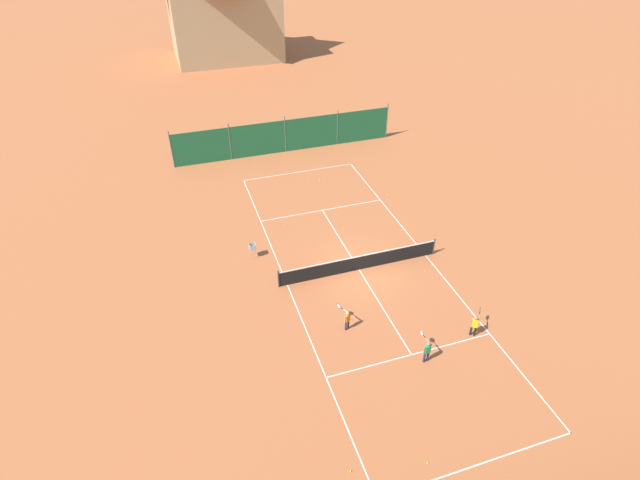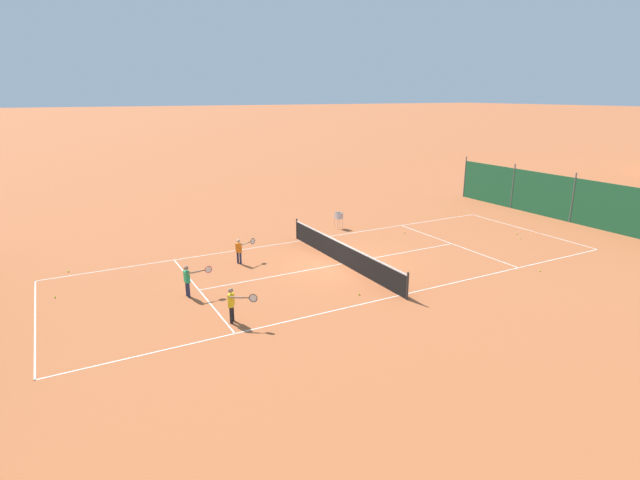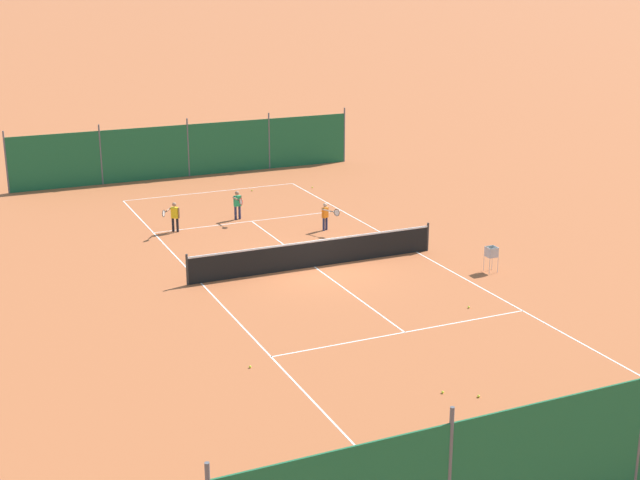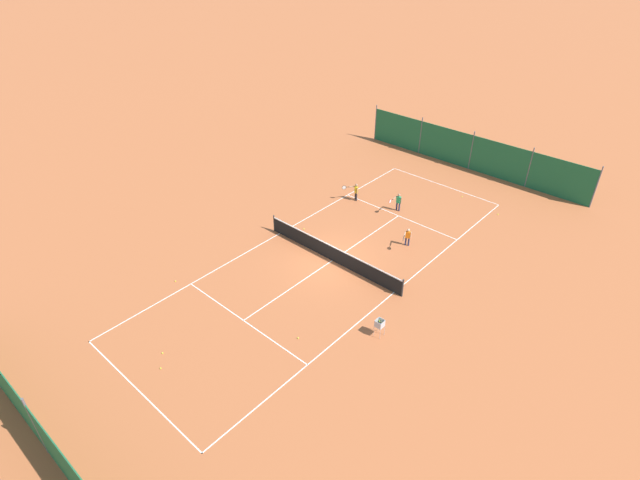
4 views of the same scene
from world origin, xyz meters
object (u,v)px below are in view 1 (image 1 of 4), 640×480
(tennis_ball_by_net_right, at_px, (285,224))
(tennis_ball_alley_left, at_px, (428,463))
(tennis_ball_by_net_left, at_px, (320,181))
(player_far_baseline, at_px, (475,324))
(tennis_net, at_px, (359,263))
(ball_hopper, at_px, (253,248))
(tennis_ball_service_box, at_px, (424,271))
(player_near_baseline, at_px, (347,318))
(tennis_ball_far_corner, at_px, (388,195))
(alpine_chalet, at_px, (223,5))
(tennis_ball_near_corner, at_px, (308,179))
(tennis_ball_mid_court, at_px, (351,471))
(player_far_service, at_px, (427,349))

(tennis_ball_by_net_right, distance_m, tennis_ball_alley_left, 16.83)
(tennis_ball_by_net_left, bearing_deg, player_far_baseline, -82.09)
(tennis_ball_alley_left, bearing_deg, tennis_ball_by_net_right, 93.19)
(tennis_net, bearing_deg, tennis_ball_by_net_right, 116.16)
(tennis_ball_by_net_left, height_order, ball_hopper, ball_hopper)
(tennis_ball_service_box, relative_size, tennis_ball_by_net_left, 1.00)
(tennis_ball_by_net_left, distance_m, ball_hopper, 9.59)
(player_far_baseline, relative_size, tennis_ball_alley_left, 18.14)
(tennis_ball_service_box, bearing_deg, tennis_net, 158.90)
(player_near_baseline, xyz_separation_m, ball_hopper, (-3.06, 6.87, 0.00))
(tennis_ball_far_corner, bearing_deg, tennis_ball_service_box, -100.45)
(ball_hopper, height_order, alpine_chalet, alpine_chalet)
(tennis_ball_alley_left, bearing_deg, tennis_ball_near_corner, 84.43)
(tennis_ball_by_net_right, bearing_deg, tennis_ball_near_corner, 58.98)
(player_far_baseline, distance_m, player_near_baseline, 5.97)
(tennis_ball_mid_court, bearing_deg, player_far_service, 37.10)
(player_near_baseline, height_order, tennis_ball_mid_court, player_near_baseline)
(player_near_baseline, bearing_deg, alpine_chalet, 87.16)
(tennis_ball_alley_left, height_order, tennis_ball_by_net_left, same)
(tennis_ball_mid_court, bearing_deg, ball_hopper, 92.90)
(player_far_baseline, relative_size, tennis_ball_by_net_right, 18.14)
(player_near_baseline, bearing_deg, tennis_ball_by_net_left, 76.89)
(player_far_baseline, xyz_separation_m, tennis_ball_alley_left, (-5.08, -5.10, -0.67))
(tennis_net, bearing_deg, player_far_baseline, -61.85)
(tennis_ball_far_corner, xyz_separation_m, ball_hopper, (-10.14, -3.87, 0.62))
(tennis_ball_by_net_right, bearing_deg, tennis_ball_service_box, -48.39)
(player_near_baseline, bearing_deg, tennis_ball_alley_left, -86.50)
(tennis_ball_by_net_right, bearing_deg, ball_hopper, -134.77)
(player_far_baseline, bearing_deg, tennis_ball_by_net_left, 97.91)
(player_far_baseline, height_order, tennis_ball_by_net_right, player_far_baseline)
(tennis_ball_by_net_left, bearing_deg, player_far_service, -92.06)
(tennis_ball_mid_court, bearing_deg, tennis_ball_by_net_right, 83.37)
(tennis_ball_alley_left, bearing_deg, tennis_net, 80.98)
(player_far_baseline, bearing_deg, tennis_net, 118.15)
(player_far_service, height_order, player_far_baseline, player_far_service)
(tennis_ball_alley_left, bearing_deg, player_far_baseline, 45.07)
(tennis_ball_alley_left, relative_size, alpine_chalet, 0.01)
(tennis_net, height_order, tennis_ball_mid_court, tennis_net)
(player_far_service, bearing_deg, tennis_ball_mid_court, -142.90)
(tennis_ball_far_corner, bearing_deg, tennis_ball_alley_left, -110.14)
(player_far_baseline, xyz_separation_m, tennis_ball_far_corner, (1.55, 12.98, -0.67))
(tennis_ball_by_net_right, distance_m, tennis_ball_far_corner, 7.68)
(player_far_service, height_order, tennis_ball_service_box, player_far_service)
(player_far_service, relative_size, tennis_ball_mid_court, 18.24)
(player_far_baseline, distance_m, tennis_ball_near_corner, 17.09)
(tennis_net, distance_m, player_far_baseline, 6.99)
(player_near_baseline, distance_m, tennis_ball_service_box, 6.20)
(tennis_ball_mid_court, distance_m, ball_hopper, 13.66)
(tennis_ball_alley_left, relative_size, ball_hopper, 0.07)
(tennis_net, height_order, alpine_chalet, alpine_chalet)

